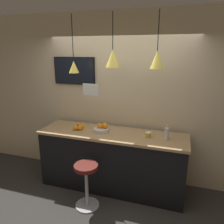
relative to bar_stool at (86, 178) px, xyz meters
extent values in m
plane|color=#33302D|center=(0.20, -0.18, -0.48)|extent=(14.00, 14.00, 0.00)
cube|color=beige|center=(0.20, 1.04, 0.97)|extent=(8.00, 0.06, 2.90)
cube|color=black|center=(0.20, 0.59, 0.00)|extent=(2.36, 0.64, 0.95)
cube|color=tan|center=(0.20, 0.59, 0.49)|extent=(2.40, 0.68, 0.04)
cylinder|color=#B7B7BC|center=(0.00, 0.00, -0.47)|extent=(0.36, 0.36, 0.02)
cylinder|color=#B7B7BC|center=(0.00, 0.00, -0.15)|extent=(0.05, 0.05, 0.61)
cylinder|color=#5B1E19|center=(0.00, 0.00, 0.18)|extent=(0.35, 0.35, 0.06)
cylinder|color=beige|center=(0.02, 0.58, 0.54)|extent=(0.25, 0.25, 0.06)
sphere|color=orange|center=(0.06, 0.65, 0.61)|extent=(0.08, 0.08, 0.08)
sphere|color=orange|center=(0.08, 0.60, 0.61)|extent=(0.07, 0.07, 0.07)
sphere|color=orange|center=(0.08, 0.60, 0.61)|extent=(0.09, 0.09, 0.09)
sphere|color=orange|center=(0.01, 0.59, 0.60)|extent=(0.07, 0.07, 0.07)
sphere|color=orange|center=(-0.02, 0.59, 0.61)|extent=(0.08, 0.08, 0.08)
sphere|color=orange|center=(-0.34, 0.58, 0.55)|extent=(0.08, 0.08, 0.08)
sphere|color=orange|center=(-0.34, 0.56, 0.55)|extent=(0.09, 0.09, 0.09)
sphere|color=orange|center=(-0.43, 0.69, 0.55)|extent=(0.07, 0.07, 0.07)
sphere|color=orange|center=(-0.35, 0.66, 0.55)|extent=(0.07, 0.07, 0.07)
sphere|color=orange|center=(-0.41, 0.52, 0.55)|extent=(0.08, 0.08, 0.08)
sphere|color=orange|center=(-0.35, 0.54, 0.55)|extent=(0.07, 0.07, 0.07)
cylinder|color=silver|center=(1.07, 0.58, 0.60)|extent=(0.07, 0.07, 0.18)
cylinder|color=silver|center=(1.07, 0.58, 0.72)|extent=(0.03, 0.03, 0.05)
cylinder|color=gold|center=(0.79, 0.58, 0.55)|extent=(0.09, 0.09, 0.07)
cylinder|color=white|center=(0.79, 0.58, 0.59)|extent=(0.09, 0.09, 0.01)
cylinder|color=black|center=(-0.44, 0.62, 1.98)|extent=(0.01, 0.01, 0.69)
cone|color=#EAD14C|center=(-0.44, 0.62, 1.54)|extent=(0.16, 0.16, 0.19)
sphere|color=#F9EFCC|center=(-0.44, 0.62, 1.46)|extent=(0.04, 0.04, 0.04)
cylinder|color=black|center=(0.20, 0.62, 2.06)|extent=(0.01, 0.01, 0.52)
cone|color=#EAD14C|center=(0.20, 0.62, 1.68)|extent=(0.21, 0.21, 0.25)
sphere|color=#F9EFCC|center=(0.20, 0.62, 1.57)|extent=(0.04, 0.04, 0.04)
cylinder|color=black|center=(0.85, 0.62, 2.06)|extent=(0.01, 0.01, 0.54)
cone|color=#EAD14C|center=(0.85, 0.62, 1.67)|extent=(0.19, 0.19, 0.24)
sphere|color=#F9EFCC|center=(0.85, 0.62, 1.56)|extent=(0.04, 0.04, 0.04)
cube|color=black|center=(-0.63, 0.99, 1.44)|extent=(0.78, 0.04, 0.48)
cube|color=black|center=(-0.63, 0.97, 1.44)|extent=(0.75, 0.01, 0.45)
cube|color=white|center=(-0.04, 0.33, 1.25)|extent=(0.24, 0.01, 0.17)
camera|label=1|loc=(1.21, -2.55, 1.80)|focal=35.00mm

